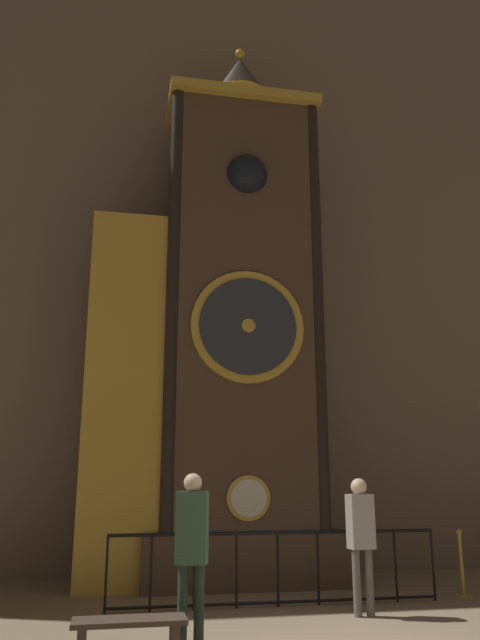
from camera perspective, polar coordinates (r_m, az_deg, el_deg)
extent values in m
cube|color=#7A6656|center=(14.00, 0.31, 9.06)|extent=(24.00, 0.30, 14.66)
cube|color=brown|center=(11.60, 0.00, -20.84)|extent=(3.48, 1.61, 0.92)
cube|color=brown|center=(11.99, 0.00, 1.70)|extent=(2.79, 1.40, 8.33)
cube|color=gold|center=(13.59, 0.09, 18.55)|extent=(3.01, 1.54, 0.20)
cylinder|color=gold|center=(10.82, 0.77, -15.96)|extent=(0.74, 0.05, 0.74)
cylinder|color=silver|center=(10.79, 0.81, -15.97)|extent=(0.61, 0.03, 0.61)
cylinder|color=gold|center=(11.13, 0.72, -0.59)|extent=(2.06, 0.07, 2.06)
cylinder|color=#2D333D|center=(11.08, 0.77, -0.54)|extent=(1.77, 0.04, 1.77)
cylinder|color=gold|center=(11.06, 0.79, -0.51)|extent=(0.25, 0.03, 0.25)
cube|color=#30241B|center=(12.64, 0.19, 12.18)|extent=(1.00, 0.42, 1.00)
sphere|color=black|center=(12.27, 0.58, 13.04)|extent=(0.80, 0.80, 0.80)
cylinder|color=black|center=(11.22, -6.15, 2.91)|extent=(0.24, 0.24, 8.33)
cylinder|color=black|center=(11.73, 7.05, 2.16)|extent=(0.24, 0.24, 8.33)
cylinder|color=gold|center=(13.81, 0.00, 19.19)|extent=(1.17, 1.17, 0.30)
cone|color=black|center=(14.16, 0.00, 21.27)|extent=(1.11, 1.11, 0.93)
sphere|color=gold|center=(14.51, 0.00, 23.16)|extent=(0.20, 0.20, 0.20)
cube|color=#4C3828|center=(11.45, -10.51, -6.76)|extent=(1.32, 1.19, 6.47)
cube|color=gold|center=(10.85, -10.46, -6.35)|extent=(1.39, 0.06, 6.47)
cylinder|color=black|center=(9.46, -12.13, -21.71)|extent=(0.04, 0.04, 1.03)
cylinder|color=black|center=(9.48, -8.16, -21.86)|extent=(0.04, 0.04, 1.03)
cylinder|color=black|center=(9.54, -4.21, -21.91)|extent=(0.04, 0.04, 1.03)
cylinder|color=black|center=(9.63, -0.32, -21.87)|extent=(0.04, 0.04, 1.03)
cylinder|color=black|center=(9.76, 3.48, -21.74)|extent=(0.04, 0.04, 1.03)
cylinder|color=black|center=(9.93, 7.15, -21.53)|extent=(0.04, 0.04, 1.03)
cylinder|color=black|center=(10.13, 10.67, -21.26)|extent=(0.04, 0.04, 1.03)
cylinder|color=black|center=(10.36, 14.04, -20.93)|extent=(0.04, 0.04, 1.03)
cylinder|color=black|center=(10.63, 17.23, -20.55)|extent=(0.04, 0.04, 1.03)
cylinder|color=black|center=(9.71, 3.43, -18.85)|extent=(4.89, 0.05, 0.05)
cylinder|color=black|center=(9.83, 3.52, -24.37)|extent=(4.89, 0.04, 0.04)
cylinder|color=#213427|center=(7.36, -5.30, -24.77)|extent=(0.11, 0.11, 0.88)
cylinder|color=#213427|center=(7.38, -3.77, -24.77)|extent=(0.11, 0.11, 0.88)
cube|color=#385642|center=(7.27, -4.40, -18.38)|extent=(0.39, 0.31, 0.77)
sphere|color=beige|center=(7.25, -4.33, -14.62)|extent=(0.21, 0.21, 0.21)
cylinder|color=#58554F|center=(9.23, 10.63, -22.53)|extent=(0.11, 0.11, 0.85)
cylinder|color=#58554F|center=(9.29, 11.75, -22.42)|extent=(0.11, 0.11, 0.85)
cube|color=gray|center=(9.18, 10.95, -17.62)|extent=(0.36, 0.25, 0.72)
sphere|color=beige|center=(9.16, 10.81, -14.74)|extent=(0.22, 0.22, 0.22)
cylinder|color=#B28E33|center=(11.12, 19.80, -22.64)|extent=(0.28, 0.28, 0.04)
cylinder|color=#B28E33|center=(11.06, 19.60, -20.37)|extent=(0.06, 0.06, 0.93)
sphere|color=#B28E33|center=(11.01, 19.37, -17.81)|extent=(0.09, 0.09, 0.09)
cube|color=#423328|center=(6.96, -10.07, -25.46)|extent=(1.13, 0.40, 0.05)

